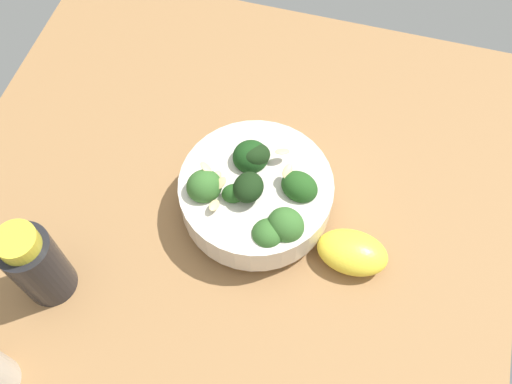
# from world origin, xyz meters

# --- Properties ---
(ground_plane) EXTENTS (0.69, 0.69, 0.04)m
(ground_plane) POSITION_xyz_m (0.00, 0.00, -0.02)
(ground_plane) COLOR #996D42
(bowl_of_broccoli) EXTENTS (0.18, 0.18, 0.09)m
(bowl_of_broccoli) POSITION_xyz_m (-0.04, -0.01, 0.04)
(bowl_of_broccoli) COLOR silver
(bowl_of_broccoli) RESTS_ON ground_plane
(lemon_wedge) EXTENTS (0.08, 0.06, 0.04)m
(lemon_wedge) POSITION_xyz_m (-0.16, 0.03, 0.02)
(lemon_wedge) COLOR yellow
(lemon_wedge) RESTS_ON ground_plane
(bottle_tall) EXTENTS (0.06, 0.06, 0.12)m
(bottle_tall) POSITION_xyz_m (0.16, 0.15, 0.06)
(bottle_tall) COLOR black
(bottle_tall) RESTS_ON ground_plane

